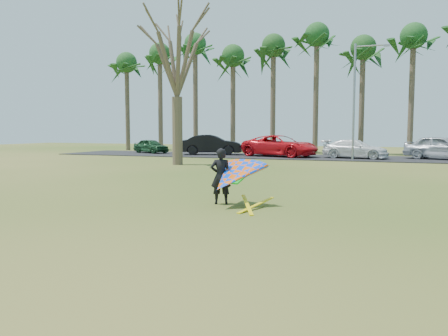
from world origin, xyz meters
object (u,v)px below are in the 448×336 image
(car_3, at_px, (355,149))
(car_0, at_px, (151,146))
(car_2, at_px, (280,146))
(kite_flyer, at_px, (231,177))
(streetlight, at_px, (357,96))
(car_4, at_px, (442,147))
(bare_tree_left, at_px, (177,52))
(car_1, at_px, (212,145))

(car_3, bearing_deg, car_0, 96.63)
(car_2, xyz_separation_m, kite_flyer, (3.93, -22.43, -0.06))
(car_0, xyz_separation_m, car_3, (18.06, -1.18, 0.05))
(streetlight, distance_m, kite_flyer, 20.26)
(streetlight, xyz_separation_m, car_4, (5.72, 3.27, -3.55))
(streetlight, distance_m, car_0, 18.94)
(bare_tree_left, relative_size, car_3, 2.03)
(streetlight, xyz_separation_m, car_1, (-11.97, 3.05, -3.56))
(bare_tree_left, relative_size, kite_flyer, 4.06)
(streetlight, relative_size, car_1, 1.55)
(car_1, bearing_deg, car_4, -106.73)
(car_1, relative_size, car_4, 1.02)
(car_0, height_order, car_4, car_4)
(streetlight, height_order, kite_flyer, streetlight)
(car_0, distance_m, car_3, 18.09)
(streetlight, relative_size, car_0, 2.14)
(kite_flyer, bearing_deg, streetlight, 84.24)
(bare_tree_left, distance_m, car_0, 14.69)
(streetlight, height_order, car_4, streetlight)
(car_0, relative_size, kite_flyer, 1.57)
(car_0, distance_m, car_1, 6.27)
(car_3, bearing_deg, car_2, 98.52)
(car_4, bearing_deg, car_1, 113.59)
(car_0, distance_m, car_4, 23.94)
(car_0, relative_size, car_4, 0.74)
(car_3, relative_size, car_4, 0.95)
(bare_tree_left, xyz_separation_m, car_2, (4.23, 9.60, -6.01))
(streetlight, height_order, car_1, streetlight)
(bare_tree_left, xyz_separation_m, car_4, (15.88, 10.27, -6.00))
(car_0, relative_size, car_2, 0.61)
(car_2, bearing_deg, car_4, -69.55)
(bare_tree_left, xyz_separation_m, kite_flyer, (8.16, -12.83, -6.07))
(streetlight, xyz_separation_m, car_3, (-0.16, 2.42, -3.71))
(bare_tree_left, distance_m, car_1, 11.85)
(kite_flyer, bearing_deg, car_0, 124.69)
(car_1, distance_m, car_3, 11.83)
(streetlight, height_order, car_3, streetlight)
(bare_tree_left, relative_size, car_4, 1.93)
(streetlight, relative_size, car_3, 1.68)
(bare_tree_left, relative_size, car_1, 1.88)
(car_4, bearing_deg, bare_tree_left, 145.76)
(bare_tree_left, distance_m, streetlight, 12.58)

